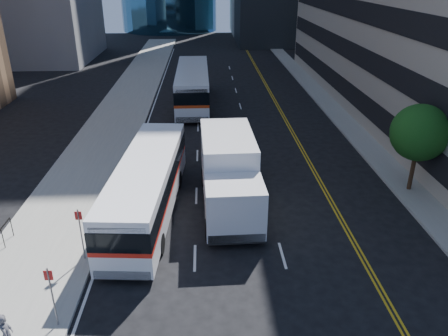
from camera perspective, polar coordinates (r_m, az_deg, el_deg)
The scene contains 8 objects.
ground at distance 18.86m, azimuth 7.14°, elevation -14.86°, with size 160.00×160.00×0.00m, color black.
sidewalk_west at distance 41.77m, azimuth -13.09°, elevation 7.38°, with size 5.00×90.00×0.15m, color gray.
sidewalk_east at distance 42.78m, azimuth 13.78°, elevation 7.71°, with size 2.00×90.00×0.15m, color gray.
street_tree at distance 26.64m, azimuth 24.19°, elevation 4.21°, with size 3.20×3.20×5.10m.
bus_front at distance 23.06m, azimuth -9.96°, elevation -2.25°, with size 3.48×12.07×3.07m.
bus_rear at distance 42.37m, azimuth -4.11°, elevation 10.73°, with size 3.04×13.39×3.45m.
box_truck at distance 23.18m, azimuth 0.68°, elevation -0.73°, with size 3.04×8.12×3.85m.
pedestrian at distance 16.82m, azimuth -26.52°, elevation -18.97°, with size 0.63×0.42×1.74m, color #525158.
Camera 1 is at (-2.93, -14.34, 11.89)m, focal length 35.00 mm.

